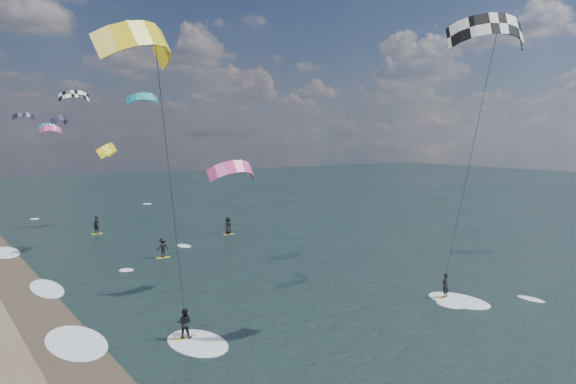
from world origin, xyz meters
TOP-DOWN VIEW (x-y plane):
  - wet_sand_strip at (-12.00, 10.00)m, footprint 3.00×240.00m
  - kitesurfer_near_a at (6.23, 5.10)m, footprint 7.64×8.87m
  - kitesurfer_near_b at (-9.12, 8.27)m, footprint 6.91×8.84m
  - far_kitesurfers at (2.15, 36.00)m, footprint 12.09×14.95m
  - bg_kite_field at (-0.11, 59.37)m, footprint 9.51×77.67m
  - shoreline_surf at (-10.80, 14.75)m, footprint 2.40×79.40m

SIDE VIEW (x-z plane):
  - shoreline_surf at x=-10.80m, z-range -0.06..0.06m
  - wet_sand_strip at x=-12.00m, z-range 0.00..0.01m
  - far_kitesurfers at x=2.15m, z-range -0.05..1.79m
  - kitesurfer_near_b at x=-9.12m, z-range 1.86..16.36m
  - kitesurfer_near_a at x=6.23m, z-range 3.79..19.90m
  - bg_kite_field at x=-0.11m, z-range 8.10..15.68m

